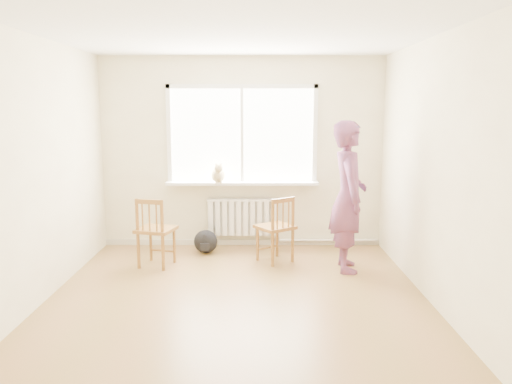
{
  "coord_description": "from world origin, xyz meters",
  "views": [
    {
      "loc": [
        0.2,
        -4.85,
        1.99
      ],
      "look_at": [
        0.2,
        1.2,
        0.96
      ],
      "focal_mm": 35.0,
      "sensor_mm": 36.0,
      "label": 1
    }
  ],
  "objects_px": {
    "chair_right": "(277,229)",
    "cat": "(218,174)",
    "chair_left": "(154,232)",
    "backpack": "(206,242)",
    "person": "(348,197)"
  },
  "relations": [
    {
      "from": "person",
      "to": "backpack",
      "type": "height_order",
      "value": "person"
    },
    {
      "from": "chair_right",
      "to": "cat",
      "type": "xyz_separation_m",
      "value": [
        -0.8,
        0.64,
        0.63
      ]
    },
    {
      "from": "chair_right",
      "to": "person",
      "type": "distance_m",
      "value": 1.02
    },
    {
      "from": "chair_left",
      "to": "chair_right",
      "type": "height_order",
      "value": "chair_left"
    },
    {
      "from": "chair_left",
      "to": "chair_right",
      "type": "relative_size",
      "value": 1.02
    },
    {
      "from": "chair_right",
      "to": "cat",
      "type": "height_order",
      "value": "cat"
    },
    {
      "from": "cat",
      "to": "backpack",
      "type": "height_order",
      "value": "cat"
    },
    {
      "from": "chair_right",
      "to": "backpack",
      "type": "bearing_deg",
      "value": -58.26
    },
    {
      "from": "chair_left",
      "to": "person",
      "type": "relative_size",
      "value": 0.48
    },
    {
      "from": "chair_left",
      "to": "backpack",
      "type": "bearing_deg",
      "value": -119.23
    },
    {
      "from": "chair_left",
      "to": "cat",
      "type": "xyz_separation_m",
      "value": [
        0.75,
        0.83,
        0.62
      ]
    },
    {
      "from": "backpack",
      "to": "person",
      "type": "bearing_deg",
      "value": -20.93
    },
    {
      "from": "person",
      "to": "backpack",
      "type": "xyz_separation_m",
      "value": [
        -1.82,
        0.7,
        -0.76
      ]
    },
    {
      "from": "chair_left",
      "to": "cat",
      "type": "bearing_deg",
      "value": -116.89
    },
    {
      "from": "person",
      "to": "chair_right",
      "type": "bearing_deg",
      "value": 72.07
    }
  ]
}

